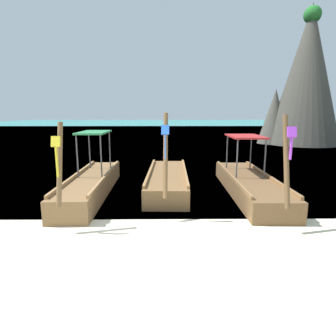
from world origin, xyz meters
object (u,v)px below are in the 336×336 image
object	(u,v)px
longtail_boat_violet_ribbon	(248,183)
longtail_boat_blue_ribbon	(167,180)
mooring_buoy_near	(287,153)
karst_rock	(304,79)
longtail_boat_yellow_ribbon	(92,184)

from	to	relation	value
longtail_boat_violet_ribbon	longtail_boat_blue_ribbon	bearing A→B (deg)	166.21
longtail_boat_blue_ribbon	mooring_buoy_near	xyz separation A→B (m)	(7.92, 8.14, -0.13)
karst_rock	longtail_boat_yellow_ribbon	bearing A→B (deg)	-132.00
longtail_boat_blue_ribbon	karst_rock	bearing A→B (deg)	52.18
longtail_boat_blue_ribbon	mooring_buoy_near	size ratio (longest dim) A/B	16.20
longtail_boat_yellow_ribbon	longtail_boat_blue_ribbon	world-z (taller)	longtail_boat_blue_ribbon
longtail_boat_blue_ribbon	longtail_boat_violet_ribbon	size ratio (longest dim) A/B	0.93
longtail_boat_violet_ribbon	mooring_buoy_near	xyz separation A→B (m)	(5.07, 8.83, -0.17)
karst_rock	mooring_buoy_near	size ratio (longest dim) A/B	32.54
longtail_boat_blue_ribbon	karst_rock	size ratio (longest dim) A/B	0.50
longtail_boat_blue_ribbon	mooring_buoy_near	world-z (taller)	longtail_boat_blue_ribbon
longtail_boat_violet_ribbon	longtail_boat_yellow_ribbon	bearing A→B (deg)	-179.41
longtail_boat_blue_ribbon	longtail_boat_violet_ribbon	bearing A→B (deg)	-13.79
longtail_boat_violet_ribbon	karst_rock	world-z (taller)	karst_rock
longtail_boat_blue_ribbon	mooring_buoy_near	bearing A→B (deg)	45.77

